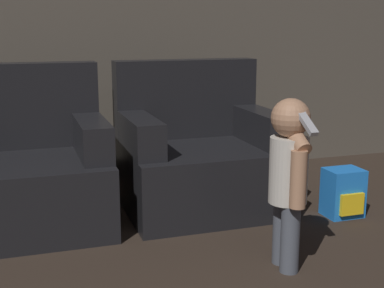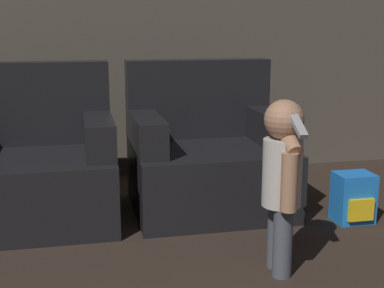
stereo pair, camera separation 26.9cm
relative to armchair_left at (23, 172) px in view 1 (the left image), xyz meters
The scene contains 4 objects.
armchair_left is the anchor object (origin of this frame).
armchair_right 1.03m from the armchair_left, ahead, with size 0.92×0.78×0.89m.
person_toddler 1.49m from the armchair_left, 40.32° to the right, with size 0.17×0.32×0.79m.
toy_backpack 1.84m from the armchair_left, 13.96° to the right, with size 0.21×0.19×0.28m.
Camera 1 is at (-0.85, 0.64, 1.10)m, focal length 50.00 mm.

